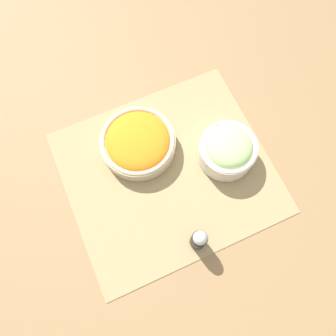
# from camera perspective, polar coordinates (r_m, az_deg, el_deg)

# --- Properties ---
(ground_plane) EXTENTS (3.00, 3.00, 0.00)m
(ground_plane) POSITION_cam_1_polar(r_m,az_deg,el_deg) (0.83, 0.00, -0.75)
(ground_plane) COLOR olive
(placemat) EXTENTS (0.50, 0.45, 0.00)m
(placemat) POSITION_cam_1_polar(r_m,az_deg,el_deg) (0.82, 0.00, -0.71)
(placemat) COLOR #937F56
(placemat) RESTS_ON ground_plane
(carrot_bowl) EXTENTS (0.19, 0.19, 0.06)m
(carrot_bowl) POSITION_cam_1_polar(r_m,az_deg,el_deg) (0.82, -5.25, 4.50)
(carrot_bowl) COLOR #C6B28E
(carrot_bowl) RESTS_ON placemat
(cucumber_bowl) EXTENTS (0.14, 0.14, 0.09)m
(cucumber_bowl) POSITION_cam_1_polar(r_m,az_deg,el_deg) (0.81, 10.35, 3.19)
(cucumber_bowl) COLOR silver
(cucumber_bowl) RESTS_ON placemat
(pepper_shaker) EXTENTS (0.04, 0.04, 0.09)m
(pepper_shaker) POSITION_cam_1_polar(r_m,az_deg,el_deg) (0.74, 5.39, -12.32)
(pepper_shaker) COLOR black
(pepper_shaker) RESTS_ON placemat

